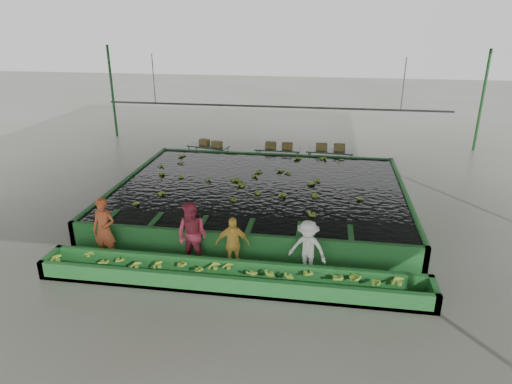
% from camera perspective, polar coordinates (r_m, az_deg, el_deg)
% --- Properties ---
extents(ground, '(80.00, 80.00, 0.00)m').
position_cam_1_polar(ground, '(14.99, -0.30, -4.25)').
color(ground, '#67675B').
rests_on(ground, ground).
extents(shed_roof, '(20.00, 22.00, 0.04)m').
position_cam_1_polar(shed_roof, '(13.62, -0.34, 15.13)').
color(shed_roof, '#939495').
rests_on(shed_roof, shed_posts).
extents(shed_posts, '(20.00, 22.00, 5.00)m').
position_cam_1_polar(shed_posts, '(14.10, -0.32, 4.97)').
color(shed_posts, '#215A27').
rests_on(shed_posts, ground).
extents(flotation_tank, '(10.00, 8.00, 0.90)m').
position_cam_1_polar(flotation_tank, '(16.17, 0.55, -0.56)').
color(flotation_tank, '#206227').
rests_on(flotation_tank, ground).
extents(tank_water, '(9.70, 7.70, 0.00)m').
position_cam_1_polar(tank_water, '(16.03, 0.56, 0.77)').
color(tank_water, black).
rests_on(tank_water, flotation_tank).
extents(sorting_trough, '(10.00, 1.00, 0.50)m').
position_cam_1_polar(sorting_trough, '(11.76, -3.16, -10.57)').
color(sorting_trough, '#206227').
rests_on(sorting_trough, ground).
extents(cableway_rail, '(0.08, 0.08, 14.00)m').
position_cam_1_polar(cableway_rail, '(18.81, 2.17, 10.62)').
color(cableway_rail, '#59605B').
rests_on(cableway_rail, shed_roof).
extents(rail_hanger_left, '(0.04, 0.04, 2.00)m').
position_cam_1_polar(rail_hanger_left, '(19.87, -12.68, 13.62)').
color(rail_hanger_left, '#59605B').
rests_on(rail_hanger_left, shed_roof).
extents(rail_hanger_right, '(0.04, 0.04, 2.00)m').
position_cam_1_polar(rail_hanger_right, '(18.74, 17.97, 12.70)').
color(rail_hanger_right, '#59605B').
rests_on(rail_hanger_right, shed_roof).
extents(worker_a, '(0.71, 0.50, 1.84)m').
position_cam_1_polar(worker_a, '(13.30, -18.44, -4.47)').
color(worker_a, '#BB542C').
rests_on(worker_a, ground).
extents(worker_b, '(1.07, 0.94, 1.87)m').
position_cam_1_polar(worker_b, '(12.38, -7.98, -5.41)').
color(worker_b, '#BA3850').
rests_on(worker_b, ground).
extents(worker_c, '(0.95, 0.50, 1.54)m').
position_cam_1_polar(worker_c, '(12.20, -2.96, -6.49)').
color(worker_c, '#FCCB4C').
rests_on(worker_c, ground).
extents(worker_d, '(1.15, 0.86, 1.58)m').
position_cam_1_polar(worker_d, '(11.98, 6.47, -7.08)').
color(worker_d, white).
rests_on(worker_d, ground).
extents(packing_table_left, '(2.00, 1.19, 0.85)m').
position_cam_1_polar(packing_table_left, '(21.36, -5.94, 4.69)').
color(packing_table_left, '#59605B').
rests_on(packing_table_left, ground).
extents(packing_table_mid, '(2.01, 0.83, 0.91)m').
position_cam_1_polar(packing_table_mid, '(20.64, 2.73, 4.27)').
color(packing_table_mid, '#59605B').
rests_on(packing_table_mid, ground).
extents(packing_table_right, '(2.07, 0.94, 0.92)m').
position_cam_1_polar(packing_table_right, '(20.52, 9.20, 3.94)').
color(packing_table_right, '#59605B').
rests_on(packing_table_right, ground).
extents(box_stack_left, '(1.19, 0.73, 0.25)m').
position_cam_1_polar(box_stack_left, '(21.21, -5.69, 5.79)').
color(box_stack_left, olive).
rests_on(box_stack_left, packing_table_left).
extents(box_stack_mid, '(1.21, 0.34, 0.26)m').
position_cam_1_polar(box_stack_mid, '(20.52, 2.89, 5.49)').
color(box_stack_mid, olive).
rests_on(box_stack_mid, packing_table_mid).
extents(box_stack_right, '(1.27, 0.38, 0.27)m').
position_cam_1_polar(box_stack_right, '(20.45, 9.27, 5.22)').
color(box_stack_right, olive).
rests_on(box_stack_right, packing_table_right).
extents(floating_bananas, '(8.22, 5.60, 0.11)m').
position_cam_1_polar(floating_bananas, '(16.77, 0.96, 1.71)').
color(floating_bananas, '#7FA52F').
rests_on(floating_bananas, tank_water).
extents(trough_bananas, '(9.28, 0.62, 0.12)m').
position_cam_1_polar(trough_bananas, '(11.68, -3.18, -9.95)').
color(trough_bananas, '#7FA52F').
rests_on(trough_bananas, sorting_trough).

